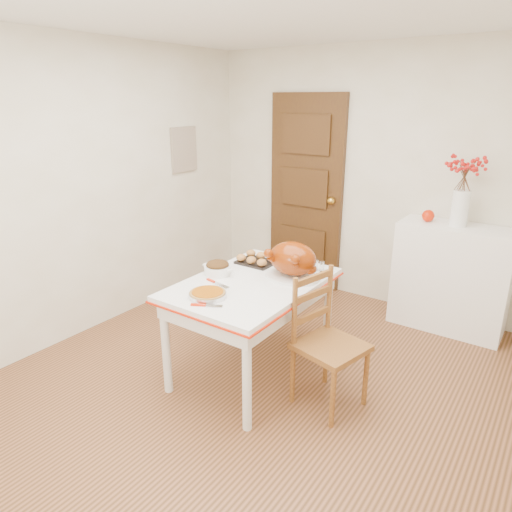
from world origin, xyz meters
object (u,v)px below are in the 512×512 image
Objects in this scene: chair_oak at (331,344)px; pumpkin_pie at (208,293)px; sideboard at (451,278)px; kitchen_table at (252,328)px; turkey_platter at (293,260)px.

pumpkin_pie is at bearing 130.75° from chair_oak.
sideboard is 1.93m from kitchen_table.
turkey_platter is at bearing 49.50° from kitchen_table.
turkey_platter reaches higher than kitchen_table.
sideboard is at bearing 57.92° from kitchen_table.
chair_oak reaches higher than kitchen_table.
pumpkin_pie is at bearing -102.03° from kitchen_table.
pumpkin_pie is (-0.08, -0.39, 0.40)m from kitchen_table.
turkey_platter reaches higher than pumpkin_pie.
kitchen_table is at bearing 102.35° from chair_oak.
sideboard is at bearing 61.33° from pumpkin_pie.
kitchen_table is at bearing -136.34° from turkey_platter.
chair_oak is (-0.37, -1.64, -0.02)m from sideboard.
kitchen_table is at bearing -122.08° from sideboard.
pumpkin_pie is (-1.11, -2.02, 0.30)m from sideboard.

